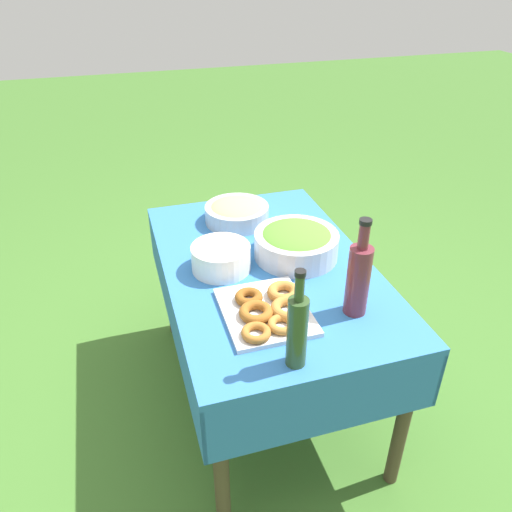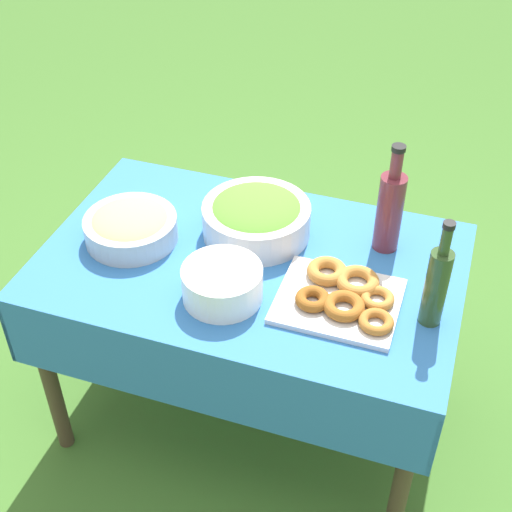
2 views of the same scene
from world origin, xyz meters
name	(u,v)px [view 2 (image 2 of 2)]	position (x,y,z in m)	size (l,w,h in m)	color
ground_plane	(251,410)	(0.00, 0.00, 0.00)	(14.00, 14.00, 0.00)	#3D6B28
picnic_table	(251,286)	(0.00, 0.00, 0.58)	(1.21, 0.76, 0.69)	#2D6BB2
salad_bowl	(256,217)	(0.02, -0.12, 0.75)	(0.32, 0.32, 0.12)	silver
pasta_bowl	(131,226)	(0.37, 0.02, 0.73)	(0.27, 0.27, 0.09)	#B2B7BC
donut_platter	(343,296)	(-0.29, 0.09, 0.71)	(0.32, 0.28, 0.05)	silver
plate_stack	(222,284)	(0.02, 0.17, 0.73)	(0.22, 0.22, 0.10)	white
olive_oil_bottle	(436,284)	(-0.52, 0.08, 0.81)	(0.06, 0.06, 0.32)	#2D4723
wine_bottle	(390,209)	(-0.35, -0.19, 0.82)	(0.08, 0.08, 0.34)	maroon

